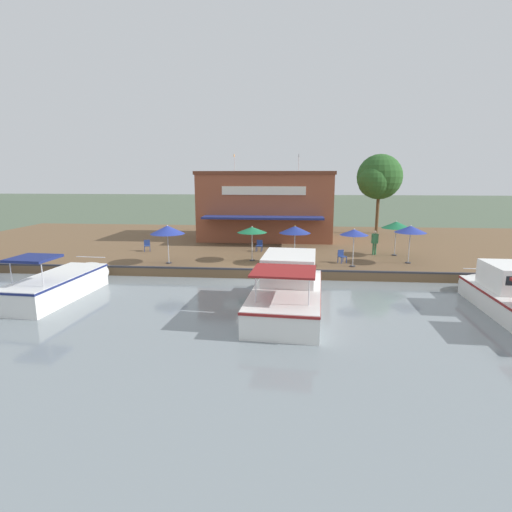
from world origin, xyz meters
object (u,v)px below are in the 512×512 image
(patio_umbrella_near_quay_edge, at_px, (396,225))
(cafe_chair_facing_river, at_px, (147,245))
(person_mid_patio, at_px, (375,240))
(tree_upstream_bank, at_px, (378,178))
(motorboat_nearest_quay, at_px, (289,287))
(patio_umbrella_mid_patio_left, at_px, (167,230))
(patio_umbrella_far_corner, at_px, (252,230))
(patio_umbrella_mid_patio_right, at_px, (295,230))
(motorboat_outer_channel, at_px, (65,282))
(patio_umbrella_by_entrance, at_px, (411,229))
(cafe_chair_back_row_seat, at_px, (303,254))
(cafe_chair_mid_patio, at_px, (342,256))
(waterfront_restaurant, at_px, (266,205))
(patio_umbrella_back_row, at_px, (354,232))
(cafe_chair_under_first_umbrella, at_px, (259,245))

(patio_umbrella_near_quay_edge, distance_m, cafe_chair_facing_river, 18.48)
(person_mid_patio, bearing_deg, tree_upstream_bank, 168.41)
(motorboat_nearest_quay, relative_size, tree_upstream_bank, 1.13)
(patio_umbrella_mid_patio_left, distance_m, cafe_chair_facing_river, 5.31)
(patio_umbrella_far_corner, xyz_separation_m, tree_upstream_bank, (-14.01, 10.95, 3.31))
(patio_umbrella_mid_patio_right, bearing_deg, motorboat_nearest_quay, -2.64)
(patio_umbrella_near_quay_edge, bearing_deg, patio_umbrella_far_corner, -74.92)
(patio_umbrella_near_quay_edge, relative_size, motorboat_outer_channel, 0.34)
(patio_umbrella_by_entrance, distance_m, tree_upstream_bank, 14.24)
(cafe_chair_back_row_seat, xyz_separation_m, tree_upstream_bank, (-13.71, 7.52, 4.94))
(cafe_chair_mid_patio, bearing_deg, waterfront_restaurant, -151.70)
(waterfront_restaurant, bearing_deg, person_mid_patio, 47.87)
(motorboat_outer_channel, bearing_deg, cafe_chair_back_row_seat, 119.97)
(patio_umbrella_mid_patio_left, height_order, cafe_chair_back_row_seat, patio_umbrella_mid_patio_left)
(patio_umbrella_by_entrance, distance_m, patio_umbrella_far_corner, 10.33)
(patio_umbrella_by_entrance, distance_m, cafe_chair_mid_patio, 4.71)
(motorboat_outer_channel, distance_m, tree_upstream_bank, 29.61)
(motorboat_nearest_quay, bearing_deg, motorboat_outer_channel, -93.53)
(patio_umbrella_mid_patio_right, relative_size, motorboat_outer_channel, 0.35)
(patio_umbrella_far_corner, height_order, tree_upstream_bank, tree_upstream_bank)
(cafe_chair_back_row_seat, relative_size, motorboat_nearest_quay, 0.10)
(patio_umbrella_back_row, height_order, motorboat_nearest_quay, patio_umbrella_back_row)
(waterfront_restaurant, distance_m, tree_upstream_bank, 11.50)
(patio_umbrella_by_entrance, height_order, tree_upstream_bank, tree_upstream_bank)
(patio_umbrella_back_row, xyz_separation_m, cafe_chair_back_row_seat, (-1.53, -3.09, -1.72))
(cafe_chair_facing_river, bearing_deg, waterfront_restaurant, 131.73)
(person_mid_patio, relative_size, tree_upstream_bank, 0.23)
(motorboat_nearest_quay, xyz_separation_m, tree_upstream_bank, (-21.74, 8.43, 5.04))
(patio_umbrella_back_row, distance_m, motorboat_outer_channel, 16.91)
(patio_umbrella_mid_patio_left, relative_size, cafe_chair_facing_river, 2.98)
(cafe_chair_mid_patio, bearing_deg, patio_umbrella_mid_patio_right, -79.74)
(tree_upstream_bank, bearing_deg, motorboat_outer_channel, -43.85)
(patio_umbrella_by_entrance, bearing_deg, motorboat_nearest_quay, -44.75)
(patio_umbrella_back_row, relative_size, cafe_chair_back_row_seat, 2.86)
(patio_umbrella_by_entrance, xyz_separation_m, motorboat_nearest_quay, (7.87, -7.80, -1.87))
(patio_umbrella_mid_patio_right, bearing_deg, patio_umbrella_by_entrance, 96.15)
(waterfront_restaurant, xyz_separation_m, person_mid_patio, (7.59, 8.39, -1.91))
(cafe_chair_facing_river, bearing_deg, cafe_chair_back_row_seat, 78.06)
(cafe_chair_mid_patio, bearing_deg, patio_umbrella_by_entrance, 93.16)
(cafe_chair_back_row_seat, xyz_separation_m, motorboat_outer_channel, (7.31, -12.67, -0.33))
(cafe_chair_under_first_umbrella, bearing_deg, tree_upstream_bank, 134.42)
(patio_umbrella_far_corner, distance_m, cafe_chair_mid_patio, 6.19)
(cafe_chair_mid_patio, height_order, motorboat_outer_channel, motorboat_outer_channel)
(patio_umbrella_back_row, relative_size, patio_umbrella_far_corner, 1.03)
(patio_umbrella_back_row, height_order, patio_umbrella_mid_patio_left, patio_umbrella_mid_patio_left)
(patio_umbrella_near_quay_edge, relative_size, cafe_chair_facing_river, 2.94)
(patio_umbrella_near_quay_edge, distance_m, person_mid_patio, 1.80)
(patio_umbrella_far_corner, height_order, motorboat_outer_channel, patio_umbrella_far_corner)
(motorboat_outer_channel, bearing_deg, patio_umbrella_back_row, 110.13)
(cafe_chair_mid_patio, height_order, person_mid_patio, person_mid_patio)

